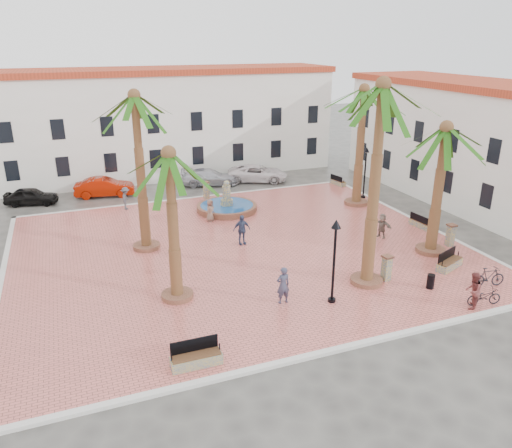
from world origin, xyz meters
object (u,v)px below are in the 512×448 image
Objects in this scene: palm_nw at (135,113)px; pedestrian_east at (382,226)px; bicycle_a at (484,296)px; pedestrian_north at (126,198)px; palm_s at (381,107)px; lamppost_s at (335,247)px; cyclist_a at (283,285)px; bench_se at (449,263)px; lamppost_e at (366,164)px; bollard_se at (387,267)px; car_red at (105,187)px; car_black at (31,196)px; palm_e at (444,144)px; litter_bin at (431,281)px; palm_sw at (170,172)px; bench_ne at (338,182)px; bench_e at (420,224)px; bollard_n at (206,190)px; car_white at (258,173)px; car_silver at (209,177)px; bicycle_b at (489,277)px; fountain at (227,206)px; bollard_e at (451,235)px; palm_ne at (363,103)px; pedestrian_fountain_a at (210,210)px; pedestrian_fountain_b at (242,230)px; cyclist_b at (473,291)px; bench_s at (196,359)px.

palm_nw is 5.94× the size of pedestrian_east.
pedestrian_north reaches higher than bicycle_a.
palm_s is 6.56× the size of pedestrian_east.
lamppost_s is 2.25× the size of cyclist_a.
pedestrian_east is at bearing 77.85° from bench_se.
bench_se is 0.49× the size of lamppost_e.
car_red is (-12.15, 20.90, -0.11)m from bollard_se.
bench_se is 4.10m from bollard_se.
car_black is (-11.62, 20.97, -0.42)m from cyclist_a.
palm_nw is at bearing 156.96° from palm_e.
cyclist_a is at bearing -175.86° from palm_s.
litter_bin is at bearing -125.79° from car_black.
palm_sw is 4.49× the size of bench_ne.
bollard_n is at bearing 40.36° from bench_e.
car_red is 13.06m from car_white.
palm_nw is 15.65m from car_black.
palm_e is 21.33m from car_silver.
bicycle_b is at bearing -123.84° from pedestrian_north.
palm_nw is 2.01× the size of car_red.
bicycle_a is at bearing -61.86° from litter_bin.
bench_ne is 4.67m from lamppost_e.
pedestrian_east is (6.94, 6.09, -2.05)m from lamppost_s.
fountain is 15.34m from bollard_e.
palm_sw is 23.32m from bench_ne.
bollard_se is 17.65m from bollard_n.
lamppost_s is (0.51, -14.60, 2.52)m from fountain.
pedestrian_east is (0.44, 8.94, 0.34)m from bicycle_a.
palm_nw is at bearing 127.99° from bench_se.
pedestrian_east is at bearing 41.25° from lamppost_s.
bollard_se is at bearing -114.96° from palm_ne.
bollard_se reaches higher than car_silver.
bench_ne is 13.57m from pedestrian_fountain_a.
litter_bin is (-5.13, -18.16, 0.13)m from bench_ne.
bicycle_a is at bearing -119.14° from bollard_e.
fountain reaches higher than pedestrian_fountain_a.
lamppost_s reaches higher than pedestrian_fountain_a.
car_silver is at bearing 79.73° from pedestrian_fountain_b.
palm_e reaches higher than lamppost_s.
cyclist_b is 1.07× the size of pedestrian_north.
bench_se is 2.67× the size of litter_bin.
palm_sw is at bearing 168.18° from palm_s.
bench_e reaches higher than litter_bin.
bicycle_b is at bearing -95.28° from pedestrian_fountain_a.
palm_s reaches higher than bollard_se.
cyclist_b is 0.37× the size of car_silver.
palm_sw is 8.21m from lamppost_s.
car_black is at bearing 113.41° from car_white.
bench_s is 1.45× the size of bollard_e.
car_white reaches higher than bench_s.
pedestrian_east is at bearing -16.27° from pedestrian_fountain_b.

